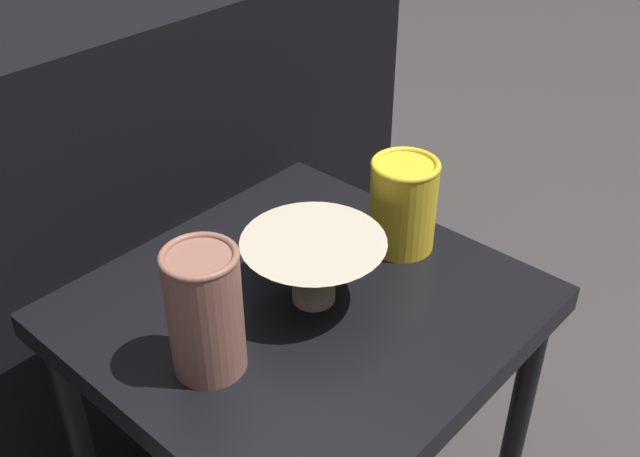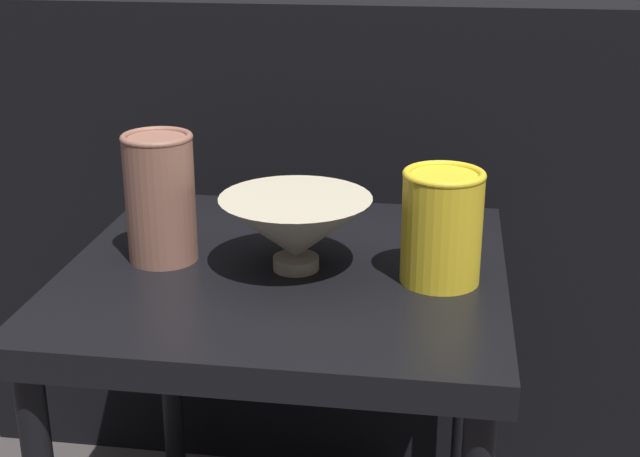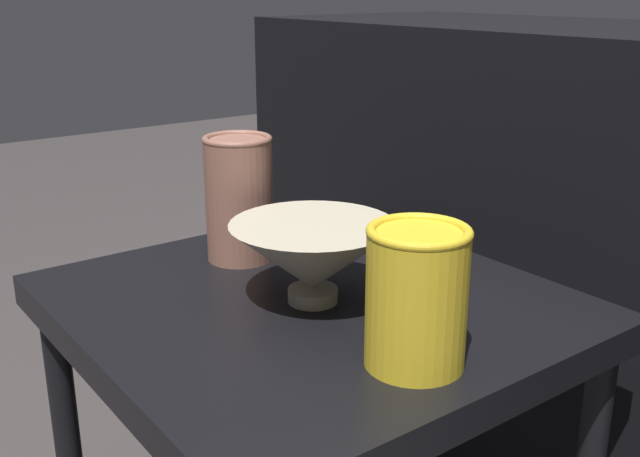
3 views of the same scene
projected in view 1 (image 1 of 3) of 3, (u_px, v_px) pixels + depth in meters
name	position (u px, v px, depth m)	size (l,w,h in m)	color
table	(302.00, 336.00, 1.09)	(0.58, 0.56, 0.55)	black
couch_backdrop	(83.00, 220.00, 1.44)	(1.29, 0.50, 0.85)	black
bowl	(314.00, 266.00, 1.02)	(0.20, 0.20, 0.10)	#B2A88E
vase_textured_left	(203.00, 309.00, 0.90)	(0.09, 0.09, 0.17)	brown
vase_colorful_right	(403.00, 203.00, 1.12)	(0.10, 0.10, 0.15)	gold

